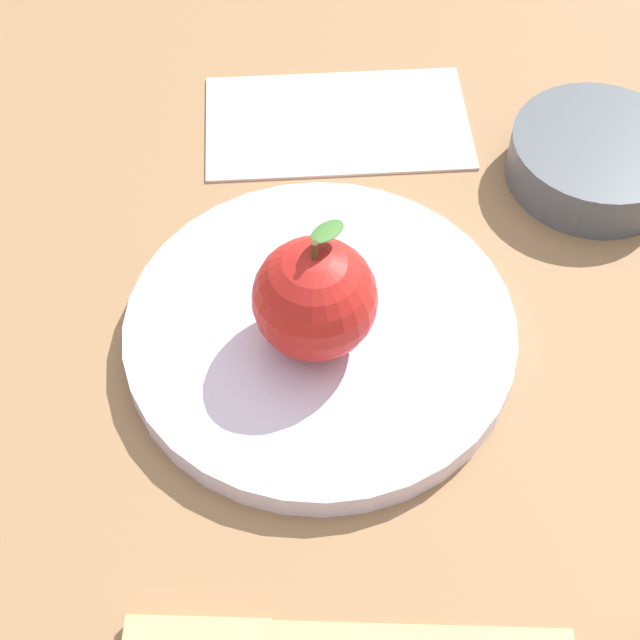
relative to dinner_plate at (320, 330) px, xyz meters
name	(u,v)px	position (x,y,z in m)	size (l,w,h in m)	color
ground_plane	(349,371)	(-0.01, -0.03, -0.01)	(2.40, 2.40, 0.00)	olive
dinner_plate	(320,330)	(0.00, 0.00, 0.00)	(0.23, 0.23, 0.02)	silver
apple	(317,296)	(-0.01, 0.00, 0.04)	(0.07, 0.07, 0.08)	#B21E19
side_bowl	(597,155)	(0.21, -0.08, 0.01)	(0.12, 0.12, 0.03)	#4C5156
knife	(308,639)	(-0.15, -0.09, -0.01)	(0.12, 0.19, 0.01)	#D8B766
linen_napkin	(337,121)	(0.17, 0.09, -0.01)	(0.11, 0.19, 0.00)	beige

